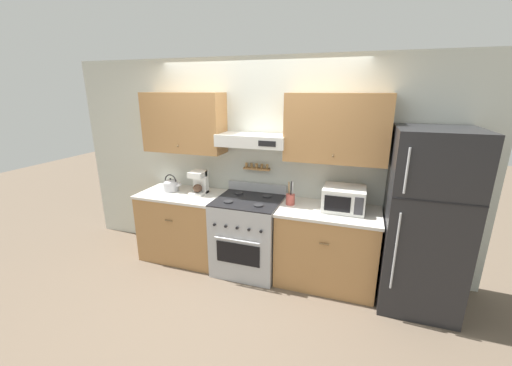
{
  "coord_description": "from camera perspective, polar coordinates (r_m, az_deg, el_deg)",
  "views": [
    {
      "loc": [
        1.21,
        -2.98,
        2.17
      ],
      "look_at": [
        0.11,
        0.28,
        1.14
      ],
      "focal_mm": 22.0,
      "sensor_mm": 36.0,
      "label": 1
    }
  ],
  "objects": [
    {
      "name": "wall_back",
      "position": [
        3.88,
        0.3,
        5.79
      ],
      "size": [
        5.2,
        0.46,
        2.55
      ],
      "color": "silver",
      "rests_on": "ground_plane"
    },
    {
      "name": "counter_left",
      "position": [
        4.31,
        -12.92,
        -7.4
      ],
      "size": [
        1.07,
        0.68,
        0.89
      ],
      "color": "#AD7A47",
      "rests_on": "ground_plane"
    },
    {
      "name": "microwave",
      "position": [
        3.57,
        15.68,
        -2.77
      ],
      "size": [
        0.45,
        0.39,
        0.26
      ],
      "color": "white",
      "rests_on": "counter_right"
    },
    {
      "name": "ground_plane",
      "position": [
        3.88,
        -3.01,
        -17.43
      ],
      "size": [
        16.0,
        16.0,
        0.0
      ],
      "primitive_type": "plane",
      "color": "brown"
    },
    {
      "name": "refrigerator",
      "position": [
        3.55,
        28.37,
        -6.12
      ],
      "size": [
        0.74,
        0.78,
        1.84
      ],
      "color": "#232326",
      "rests_on": "ground_plane"
    },
    {
      "name": "coffee_maker",
      "position": [
        4.05,
        -10.3,
        0.16
      ],
      "size": [
        0.18,
        0.22,
        0.3
      ],
      "color": "white",
      "rests_on": "counter_left"
    },
    {
      "name": "tea_kettle",
      "position": [
        4.25,
        -15.2,
        -0.32
      ],
      "size": [
        0.25,
        0.19,
        0.22
      ],
      "color": "#B7B7BC",
      "rests_on": "counter_left"
    },
    {
      "name": "counter_right",
      "position": [
        3.75,
        12.71,
        -11.16
      ],
      "size": [
        1.11,
        0.68,
        0.89
      ],
      "color": "#AD7A47",
      "rests_on": "ground_plane"
    },
    {
      "name": "stove_range",
      "position": [
        3.9,
        -1.39,
        -9.33
      ],
      "size": [
        0.77,
        0.73,
        1.03
      ],
      "color": "#ADAFB5",
      "rests_on": "ground_plane"
    },
    {
      "name": "utensil_crock",
      "position": [
        3.64,
        6.26,
        -2.85
      ],
      "size": [
        0.1,
        0.1,
        0.28
      ],
      "color": "#B24C42",
      "rests_on": "counter_right"
    }
  ]
}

